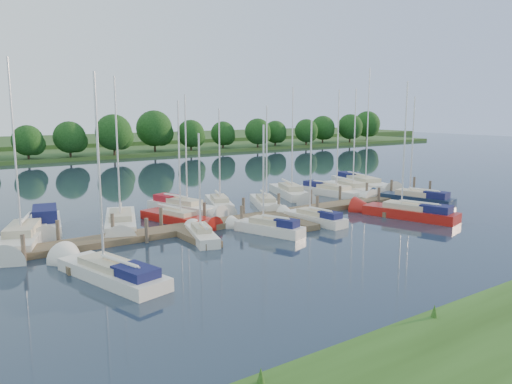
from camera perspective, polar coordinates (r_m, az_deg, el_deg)
ground at (r=32.99m, az=10.10°, el=-5.42°), size 260.00×260.00×0.00m
dock at (r=38.30m, az=2.37°, el=-2.89°), size 40.00×6.00×0.40m
mooring_pilings at (r=39.09m, az=1.37°, el=-2.03°), size 38.24×2.84×2.00m
far_shore at (r=100.37m, az=-21.79°, el=4.19°), size 180.00×30.00×0.60m
distant_hill at (r=124.76m, az=-24.47°, el=5.11°), size 220.00×40.00×1.40m
treeline at (r=89.06m, az=-16.90°, el=6.26°), size 143.83×9.61×8.29m
sailboat_n_0 at (r=34.67m, az=-25.10°, el=-4.98°), size 4.88×9.25×11.92m
motorboat at (r=37.93m, az=-22.91°, el=-3.47°), size 3.19×7.02×2.02m
sailboat_n_2 at (r=37.16m, az=-15.20°, el=-3.49°), size 4.46×8.65×11.02m
sailboat_n_3 at (r=37.63m, az=-8.82°, el=-3.11°), size 3.28×7.38×9.33m
sailboat_n_4 at (r=41.50m, az=-8.26°, el=-1.83°), size 3.67×7.75×9.94m
sailboat_n_5 at (r=42.95m, az=-4.18°, el=-1.45°), size 3.57×6.77×8.79m
sailboat_n_6 at (r=43.05m, az=1.14°, el=-1.40°), size 4.05×6.91×9.02m
sailboat_n_7 at (r=48.23m, az=3.99°, el=-0.22°), size 4.27×8.39×10.83m
sailboat_n_8 at (r=49.51m, az=8.80°, el=-0.02°), size 2.99×8.42×10.58m
sailboat_n_9 at (r=51.35m, az=10.82°, el=0.22°), size 2.94×8.47×10.76m
sailboat_n_10 at (r=55.42m, az=12.16°, el=0.89°), size 4.53×10.46×13.05m
sailboat_s_0 at (r=26.33m, az=-16.50°, el=-8.83°), size 3.68×8.41×10.51m
sailboat_s_1 at (r=32.68m, az=-6.27°, el=-4.98°), size 2.55×5.50×7.22m
sailboat_s_2 at (r=34.10m, az=1.35°, el=-4.21°), size 3.00×5.83×7.75m
sailboat_s_3 at (r=37.48m, az=6.57°, el=-3.04°), size 1.99×6.16×7.94m
sailboat_s_4 at (r=40.71m, az=16.84°, el=-2.36°), size 3.90×8.54×10.87m
sailboat_s_5 at (r=46.84m, az=17.64°, el=-0.87°), size 3.19×7.68×9.90m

